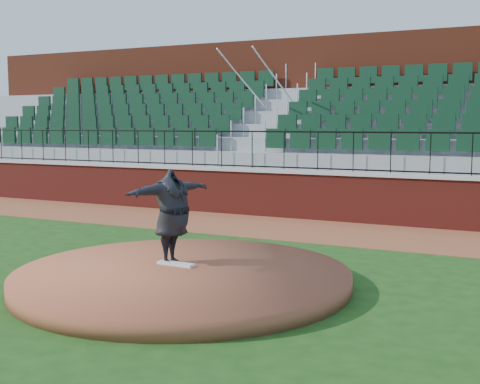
# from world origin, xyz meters

# --- Properties ---
(ground) EXTENTS (90.00, 90.00, 0.00)m
(ground) POSITION_xyz_m (0.00, 0.00, 0.00)
(ground) COLOR #1A4112
(ground) RESTS_ON ground
(warning_track) EXTENTS (34.00, 3.20, 0.01)m
(warning_track) POSITION_xyz_m (0.00, 5.40, 0.01)
(warning_track) COLOR brown
(warning_track) RESTS_ON ground
(field_wall) EXTENTS (34.00, 0.35, 1.20)m
(field_wall) POSITION_xyz_m (0.00, 7.00, 0.60)
(field_wall) COLOR maroon
(field_wall) RESTS_ON ground
(wall_cap) EXTENTS (34.00, 0.45, 0.10)m
(wall_cap) POSITION_xyz_m (0.00, 7.00, 1.25)
(wall_cap) COLOR #B7B7B7
(wall_cap) RESTS_ON field_wall
(wall_railing) EXTENTS (34.00, 0.05, 1.00)m
(wall_railing) POSITION_xyz_m (0.00, 7.00, 1.80)
(wall_railing) COLOR black
(wall_railing) RESTS_ON wall_cap
(seating_stands) EXTENTS (34.00, 5.10, 4.60)m
(seating_stands) POSITION_xyz_m (0.00, 9.72, 2.30)
(seating_stands) COLOR gray
(seating_stands) RESTS_ON ground
(concourse_wall) EXTENTS (34.00, 0.50, 5.50)m
(concourse_wall) POSITION_xyz_m (0.00, 12.52, 2.75)
(concourse_wall) COLOR maroon
(concourse_wall) RESTS_ON ground
(pitchers_mound) EXTENTS (5.24, 5.24, 0.25)m
(pitchers_mound) POSITION_xyz_m (-0.11, -0.29, 0.12)
(pitchers_mound) COLOR brown
(pitchers_mound) RESTS_ON ground
(pitching_rubber) EXTENTS (0.66, 0.20, 0.04)m
(pitching_rubber) POSITION_xyz_m (-0.37, -0.07, 0.27)
(pitching_rubber) COLOR white
(pitching_rubber) RESTS_ON pitchers_mound
(pitcher) EXTENTS (0.82, 1.96, 1.55)m
(pitcher) POSITION_xyz_m (-0.50, 0.04, 1.02)
(pitcher) COLOR black
(pitcher) RESTS_ON pitchers_mound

